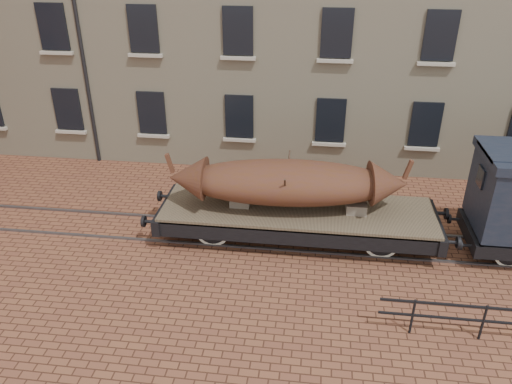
# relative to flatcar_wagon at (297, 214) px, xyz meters

# --- Properties ---
(ground) EXTENTS (90.00, 90.00, 0.00)m
(ground) POSITION_rel_flatcar_wagon_xyz_m (-0.05, 0.00, -0.87)
(ground) COLOR brown
(rail_track) EXTENTS (30.00, 1.52, 0.06)m
(rail_track) POSITION_rel_flatcar_wagon_xyz_m (-0.05, 0.00, -0.84)
(rail_track) COLOR #59595E
(rail_track) RESTS_ON ground
(flatcar_wagon) EXTENTS (9.29, 2.52, 1.40)m
(flatcar_wagon) POSITION_rel_flatcar_wagon_xyz_m (0.00, 0.00, 0.00)
(flatcar_wagon) COLOR brown
(flatcar_wagon) RESTS_ON ground
(iron_boat) EXTENTS (7.21, 2.35, 1.70)m
(iron_boat) POSITION_rel_flatcar_wagon_xyz_m (-0.35, 0.00, 1.09)
(iron_boat) COLOR #4C2A14
(iron_boat) RESTS_ON flatcar_wagon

